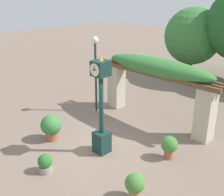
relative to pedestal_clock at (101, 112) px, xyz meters
The scene contains 8 objects.
ground_plane 1.55m from the pedestal_clock, 143.08° to the left, with size 60.00×60.00×0.00m, color #7F6B5B.
pedestal_clock is the anchor object (origin of this frame).
pergola 3.37m from the pedestal_clock, 94.13° to the left, with size 5.79×1.21×2.76m.
potted_plant_near_left 2.41m from the pedestal_clock, 100.59° to the right, with size 0.45×0.45×0.60m.
potted_plant_near_right 2.30m from the pedestal_clock, 158.43° to the right, with size 0.78×0.78×1.01m.
potted_plant_far_left 2.77m from the pedestal_clock, 22.54° to the right, with size 0.55×0.55×0.75m.
potted_plant_far_right 2.52m from the pedestal_clock, 34.81° to the left, with size 0.57×0.57×0.81m.
lamp_post 3.70m from the pedestal_clock, 141.18° to the left, with size 0.32×0.32×3.46m.
Camera 1 is at (6.54, -5.94, 5.34)m, focal length 45.00 mm.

